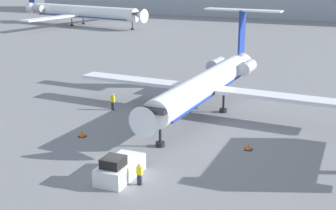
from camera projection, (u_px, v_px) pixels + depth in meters
ground_plane at (120, 179)px, 34.03m from camera, size 600.00×600.00×0.00m
airplane_main at (207, 83)px, 48.91m from camera, size 30.21×27.20×9.82m
pushback_tug at (120, 168)px, 34.06m from camera, size 2.08×4.43×1.96m
worker_near_tug at (139, 174)px, 32.92m from camera, size 0.40×0.24×1.62m
worker_by_wing at (113, 101)px, 50.19m from camera, size 0.40×0.25×1.80m
traffic_cone_left at (82, 133)px, 42.40m from camera, size 0.63×0.63×0.74m
traffic_cone_right at (249, 147)px, 39.38m from camera, size 0.62×0.62×0.62m
airplane_parked_far_left at (80, 12)px, 121.77m from camera, size 40.10×36.30×10.28m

